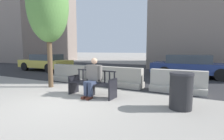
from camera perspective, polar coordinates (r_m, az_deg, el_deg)
name	(u,v)px	position (r m, az deg, el deg)	size (l,w,h in m)	color
ground_plane	(55,105)	(5.38, -18.08, -10.81)	(200.00, 200.00, 0.00)	gray
street_asphalt	(144,72)	(12.92, 10.55, -0.60)	(120.00, 12.00, 0.01)	#28282B
street_bench	(92,84)	(6.06, -6.44, -4.72)	(1.70, 0.57, 0.88)	black
seated_person	(93,76)	(5.92, -6.19, -2.10)	(0.58, 0.73, 1.31)	#66605B
jersey_barrier_centre	(120,79)	(7.58, 2.71, -2.86)	(2.02, 0.74, 0.84)	#9E998E
jersey_barrier_left	(70,75)	(9.10, -13.41, -1.47)	(2.03, 0.76, 0.84)	#9E998E
jersey_barrier_right	(178,83)	(6.99, 20.64, -4.07)	(2.01, 0.71, 0.84)	#ADA89E
street_tree	(48,5)	(8.02, -20.23, 19.31)	(1.68, 1.68, 4.97)	brown
car_taxi_near	(46,62)	(14.55, -20.84, 2.41)	(4.11, 1.95, 1.26)	#DBC64C
car_sedan_mid	(191,66)	(11.23, 24.36, 1.31)	(4.54, 2.01, 1.31)	navy
trash_bin	(181,91)	(5.02, 21.60, -6.34)	(0.62, 0.62, 0.98)	#232326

